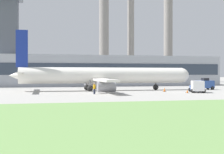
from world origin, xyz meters
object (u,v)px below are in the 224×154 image
object	(u,v)px
airplane	(102,76)
baggage_truck	(197,87)
pushback_tug	(205,84)
ground_crew_person	(94,89)

from	to	relation	value
airplane	baggage_truck	bearing A→B (deg)	-31.93
pushback_tug	ground_crew_person	xyz separation A→B (m)	(-23.43, -8.60, -0.17)
ground_crew_person	airplane	bearing A→B (deg)	72.59
airplane	pushback_tug	bearing A→B (deg)	-3.20
pushback_tug	ground_crew_person	world-z (taller)	pushback_tug
pushback_tug	baggage_truck	world-z (taller)	pushback_tug
baggage_truck	ground_crew_person	world-z (taller)	baggage_truck
pushback_tug	ground_crew_person	distance (m)	24.96
baggage_truck	ground_crew_person	xyz separation A→B (m)	(-17.53, -0.71, -0.11)
baggage_truck	ground_crew_person	distance (m)	17.55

